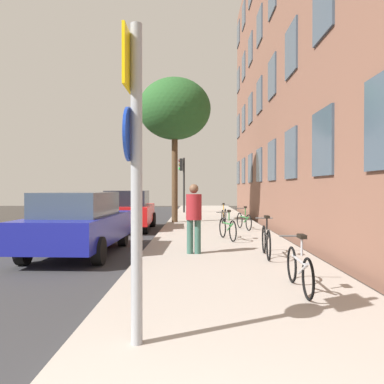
{
  "coord_description": "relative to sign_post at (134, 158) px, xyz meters",
  "views": [
    {
      "loc": [
        0.38,
        -1.13,
        1.75
      ],
      "look_at": [
        0.22,
        13.61,
        1.58
      ],
      "focal_mm": 36.28,
      "sensor_mm": 36.0,
      "label": 1
    }
  ],
  "objects": [
    {
      "name": "ground_plane",
      "position": [
        -2.14,
        12.12,
        -2.06
      ],
      "size": [
        41.8,
        41.8,
        0.0
      ],
      "primitive_type": "plane",
      "color": "#332D28"
    },
    {
      "name": "road_asphalt",
      "position": [
        -4.24,
        12.12,
        -2.05
      ],
      "size": [
        7.0,
        38.0,
        0.01
      ],
      "primitive_type": "cube",
      "color": "#2D2D30",
      "rests_on": "ground"
    },
    {
      "name": "sidewalk",
      "position": [
        1.36,
        12.12,
        -2.0
      ],
      "size": [
        4.2,
        38.0,
        0.12
      ],
      "primitive_type": "cube",
      "color": "#9E9389",
      "rests_on": "ground"
    },
    {
      "name": "building_facade",
      "position": [
        3.96,
        11.62,
        5.13
      ],
      "size": [
        0.56,
        27.0,
        14.34
      ],
      "color": "brown",
      "rests_on": "ground"
    },
    {
      "name": "sign_post",
      "position": [
        0.0,
        0.0,
        0.0
      ],
      "size": [
        0.16,
        0.6,
        3.32
      ],
      "color": "gray",
      "rests_on": "sidewalk"
    },
    {
      "name": "traffic_light",
      "position": [
        -0.27,
        21.43,
        0.53
      ],
      "size": [
        0.43,
        0.24,
        3.59
      ],
      "color": "black",
      "rests_on": "sidewalk"
    },
    {
      "name": "tree_near",
      "position": [
        -0.37,
        14.27,
        3.37
      ],
      "size": [
        3.4,
        3.4,
        6.78
      ],
      "color": "#4C3823",
      "rests_on": "sidewalk"
    },
    {
      "name": "bicycle_0",
      "position": [
        2.27,
        2.1,
        -1.58
      ],
      "size": [
        0.42,
        1.66,
        0.91
      ],
      "color": "black",
      "rests_on": "sidewalk"
    },
    {
      "name": "bicycle_1",
      "position": [
        2.29,
        5.11,
        -1.55
      ],
      "size": [
        0.42,
        1.69,
        0.98
      ],
      "color": "black",
      "rests_on": "sidewalk"
    },
    {
      "name": "bicycle_2",
      "position": [
        1.62,
        8.11,
        -1.57
      ],
      "size": [
        0.54,
        1.63,
        0.94
      ],
      "color": "black",
      "rests_on": "sidewalk"
    },
    {
      "name": "bicycle_3",
      "position": [
        2.51,
        11.11,
        -1.58
      ],
      "size": [
        0.52,
        1.61,
        0.91
      ],
      "color": "black",
      "rests_on": "sidewalk"
    },
    {
      "name": "bicycle_4",
      "position": [
        1.94,
        14.11,
        -1.58
      ],
      "size": [
        0.48,
        1.63,
        0.91
      ],
      "color": "black",
      "rests_on": "sidewalk"
    },
    {
      "name": "pedestrian_0",
      "position": [
        0.58,
        5.53,
        -0.95
      ],
      "size": [
        0.44,
        0.44,
        1.72
      ],
      "color": "#33594C",
      "rests_on": "sidewalk"
    },
    {
      "name": "car_0",
      "position": [
        -2.39,
        5.98,
        -1.21
      ],
      "size": [
        2.0,
        4.5,
        1.62
      ],
      "color": "navy",
      "rests_on": "road_asphalt"
    },
    {
      "name": "car_1",
      "position": [
        -2.12,
        11.75,
        -1.21
      ],
      "size": [
        2.02,
        4.07,
        1.62
      ],
      "color": "red",
      "rests_on": "road_asphalt"
    }
  ]
}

